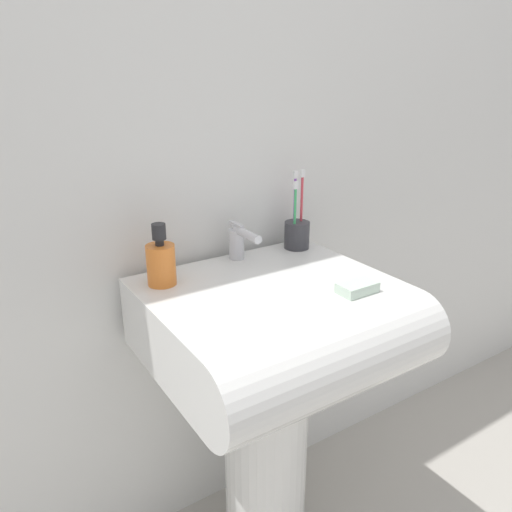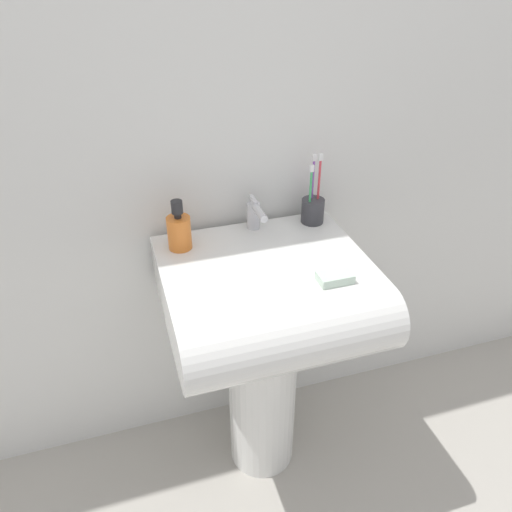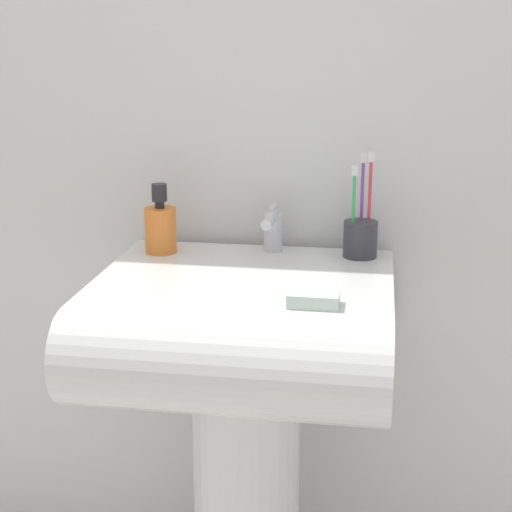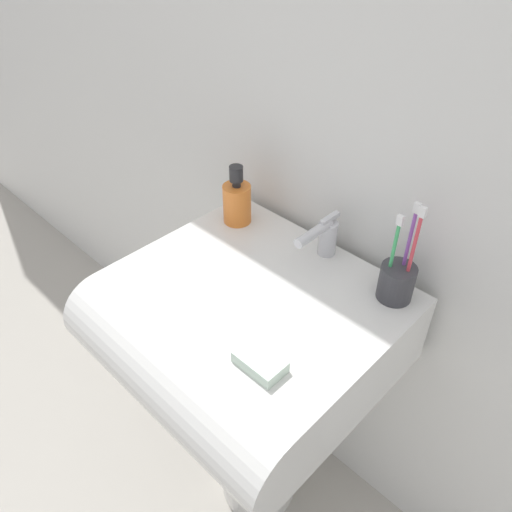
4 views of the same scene
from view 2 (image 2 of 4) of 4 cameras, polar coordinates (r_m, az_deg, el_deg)
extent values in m
plane|color=#ADA89E|center=(1.94, 0.65, -21.36)|extent=(6.00, 6.00, 0.00)
cube|color=silver|center=(1.44, -2.43, 17.85)|extent=(5.00, 0.05, 2.40)
cylinder|color=white|center=(1.69, 0.72, -14.85)|extent=(0.22, 0.22, 0.65)
cube|color=white|center=(1.41, 0.84, -3.45)|extent=(0.56, 0.44, 0.17)
cylinder|color=white|center=(1.25, 4.00, -9.12)|extent=(0.56, 0.17, 0.17)
cylinder|color=silver|center=(1.50, -0.29, 4.64)|extent=(0.04, 0.04, 0.08)
cylinder|color=silver|center=(1.44, 0.31, 5.13)|extent=(0.02, 0.10, 0.02)
cube|color=silver|center=(1.48, -0.30, 6.43)|extent=(0.01, 0.06, 0.01)
cylinder|color=#38383D|center=(1.54, 6.50, 5.16)|extent=(0.07, 0.07, 0.08)
cylinder|color=#3FB266|center=(1.51, 6.20, 6.84)|extent=(0.01, 0.01, 0.16)
cube|color=white|center=(1.47, 6.40, 9.92)|extent=(0.01, 0.01, 0.02)
cylinder|color=#D83F4C|center=(1.52, 7.16, 7.61)|extent=(0.01, 0.01, 0.18)
cube|color=white|center=(1.48, 7.42, 11.15)|extent=(0.01, 0.01, 0.02)
cylinder|color=purple|center=(1.53, 6.45, 7.65)|extent=(0.01, 0.01, 0.18)
cube|color=white|center=(1.49, 6.68, 11.11)|extent=(0.01, 0.01, 0.02)
cylinder|color=orange|center=(1.41, -8.76, 2.63)|extent=(0.07, 0.07, 0.10)
cylinder|color=#262628|center=(1.38, -8.95, 4.62)|extent=(0.02, 0.02, 0.01)
cylinder|color=#262628|center=(1.37, -9.04, 5.56)|extent=(0.03, 0.03, 0.04)
cube|color=silver|center=(1.29, 9.01, -2.44)|extent=(0.09, 0.05, 0.02)
camera|label=1|loc=(0.42, -49.53, -23.16)|focal=35.00mm
camera|label=3|loc=(0.74, 86.53, -24.68)|focal=55.00mm
camera|label=4|loc=(1.03, 45.18, 20.89)|focal=35.00mm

